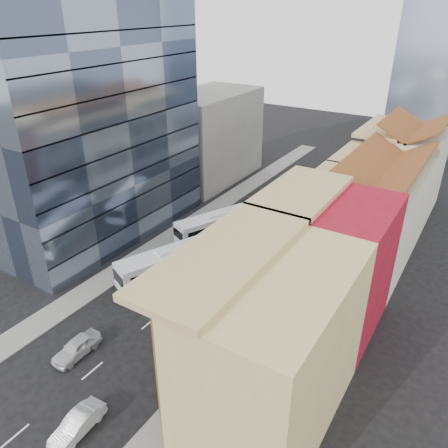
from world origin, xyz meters
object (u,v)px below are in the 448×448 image
Objects in this scene: bus_left_near at (171,263)px; bus_right at (256,273)px; bus_left_far at (216,225)px; shophouse_tan at (274,351)px; sedan_right at (78,424)px; office_tower at (89,114)px; sedan_left at (77,347)px.

bus_right is at bearing 46.31° from bus_left_near.
shophouse_tan is at bearing -24.62° from bus_left_far.
bus_left_near is 2.78× the size of sedan_right.
bus_right is (-8.50, 13.40, -4.40)m from shophouse_tan.
bus_right is (8.20, 3.56, -0.31)m from bus_left_near.
bus_left_far reaches higher than sedan_right.
bus_right is (22.50, -0.60, -13.40)m from office_tower.
bus_right is at bearing 122.39° from shophouse_tan.
office_tower reaches higher than shophouse_tan.
bus_left_near is 1.19× the size of bus_right.
shophouse_tan is at bearing -24.30° from office_tower.
sedan_right is at bearing -47.63° from office_tower.
office_tower is 2.52× the size of bus_left_near.
shophouse_tan reaches higher than sedan_right.
sedan_left reaches higher than sedan_right.
office_tower is at bearing -173.34° from bus_left_near.
bus_left_far is 23.43m from sedan_left.
bus_left_far is (-0.94, 10.18, -0.17)m from bus_left_near.
shophouse_tan reaches higher than sedan_left.
shophouse_tan is 17.57m from sedan_left.
shophouse_tan is 35.19m from office_tower.
shophouse_tan is 1.40× the size of bus_right.
bus_left_far is 11.29m from bus_right.
shophouse_tan is 19.81m from bus_left_near.
bus_right reaches higher than sedan_right.
office_tower is 7.02× the size of sedan_right.
bus_left_far is 1.09× the size of bus_right.
office_tower reaches higher than bus_right.
bus_left_far is at bearing 92.43° from sedan_left.
bus_right is 21.90m from sedan_right.
shophouse_tan reaches higher than bus_left_near.
sedan_right is at bearing -141.57° from shophouse_tan.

